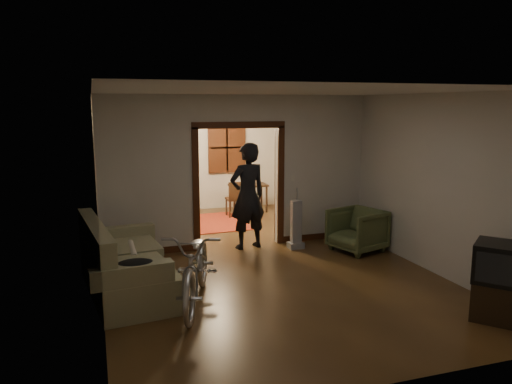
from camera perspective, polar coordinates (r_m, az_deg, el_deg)
name	(u,v)px	position (r m, az deg, el deg)	size (l,w,h in m)	color
floor	(251,257)	(8.78, -0.61, -7.41)	(5.00, 8.50, 0.01)	#3B2512
ceiling	(250,94)	(8.38, -0.65, 11.18)	(5.00, 8.50, 0.01)	white
wall_back	(199,154)	(12.56, -6.49, 4.31)	(5.00, 0.02, 2.80)	beige
wall_left	(96,185)	(8.08, -17.79, 0.79)	(0.02, 8.50, 2.80)	beige
wall_right	(379,171)	(9.51, 13.89, 2.29)	(0.02, 8.50, 2.80)	beige
partition_wall	(238,172)	(9.18, -2.04, 2.31)	(5.00, 0.14, 2.80)	beige
door_casing	(238,188)	(9.22, -2.03, 0.46)	(1.74, 0.20, 2.32)	#3B1B0D
far_window	(227,148)	(12.66, -3.36, 5.09)	(0.98, 0.06, 1.28)	black
chandelier	(215,117)	(10.79, -4.68, 8.48)	(0.24, 0.24, 0.24)	#FFE0A5
light_switch	(293,178)	(9.47, 4.21, 1.61)	(0.08, 0.01, 0.12)	silver
sofa	(127,257)	(7.27, -14.55, -7.21)	(1.01, 2.24, 1.03)	olive
rolled_paper	(132,250)	(7.56, -13.95, -6.40)	(0.10, 0.10, 0.78)	beige
jacket	(135,265)	(6.36, -13.62, -8.11)	(0.49, 0.37, 0.14)	black
bicycle	(197,266)	(6.68, -6.71, -8.35)	(0.70, 2.02, 1.06)	silver
armchair	(357,230)	(9.20, 11.45, -4.30)	(0.83, 0.85, 0.77)	#4C5831
tv_stand	(494,300)	(6.96, 25.55, -11.06)	(0.53, 0.48, 0.48)	black
crt_tv	(497,262)	(6.81, 25.85, -7.23)	(0.56, 0.50, 0.48)	black
vacuum	(296,224)	(9.21, 4.59, -3.72)	(0.28, 0.22, 0.90)	gray
person	(248,196)	(9.10, -0.96, -0.47)	(0.71, 0.47, 1.95)	black
oriental_rug	(212,223)	(11.27, -5.08, -3.50)	(1.43, 1.87, 0.01)	maroon
locker	(155,174)	(11.97, -11.46, 1.97)	(1.00, 0.56, 2.00)	#243A22
globe	(154,134)	(11.88, -11.62, 6.47)	(0.28, 0.28, 0.28)	#1E5972
desk	(248,198)	(12.31, -0.89, -0.74)	(0.91, 0.51, 0.68)	black
desk_chair	(235,199)	(11.78, -2.46, -0.79)	(0.38, 0.38, 0.85)	black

